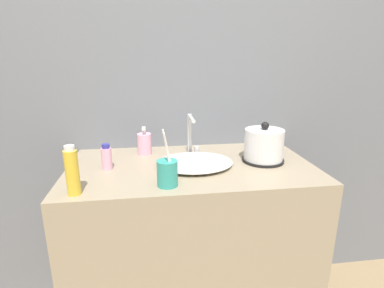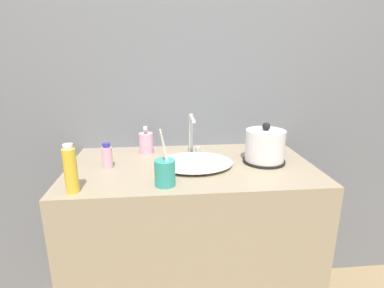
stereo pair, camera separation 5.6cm
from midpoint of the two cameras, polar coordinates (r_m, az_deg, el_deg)
wall_back at (r=1.64m, az=-0.31°, el=13.29°), size 6.00×0.04×2.60m
vanity_counter at (r=1.61m, az=0.89°, el=-19.22°), size 1.13×0.62×0.90m
sink_basin at (r=1.37m, az=1.65°, el=-3.51°), size 0.35×0.29×0.04m
faucet at (r=1.49m, az=1.12°, el=2.16°), size 0.06×0.15×0.21m
electric_kettle at (r=1.45m, az=14.76°, el=-0.65°), size 0.20×0.20×0.19m
toothbrush_cup at (r=1.16m, az=-3.81°, el=-5.42°), size 0.08×0.08×0.23m
lotion_bottle at (r=1.55m, az=-7.73°, el=0.21°), size 0.07×0.07×0.14m
shampoo_bottle at (r=1.38m, az=-14.76°, el=-2.29°), size 0.05×0.05×0.12m
mouthwash_bottle at (r=1.17m, az=-20.87°, el=-4.57°), size 0.05×0.05×0.19m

